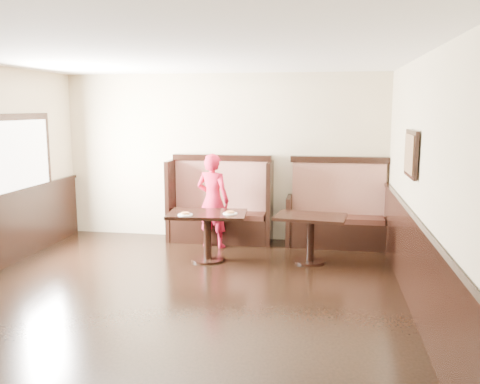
% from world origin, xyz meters
% --- Properties ---
extents(ground, '(7.00, 7.00, 0.00)m').
position_xyz_m(ground, '(0.00, 0.00, 0.00)').
color(ground, black).
rests_on(ground, ground).
extents(room_shell, '(7.00, 7.00, 7.00)m').
position_xyz_m(room_shell, '(-0.30, 0.28, 0.67)').
color(room_shell, '#C7B890').
rests_on(room_shell, ground).
extents(booth_main, '(1.75, 0.72, 1.45)m').
position_xyz_m(booth_main, '(0.00, 3.30, 0.53)').
color(booth_main, black).
rests_on(booth_main, ground).
extents(booth_neighbor, '(1.65, 0.72, 1.45)m').
position_xyz_m(booth_neighbor, '(1.95, 3.29, 0.48)').
color(booth_neighbor, black).
rests_on(booth_neighbor, ground).
extents(table_main, '(1.18, 0.79, 0.72)m').
position_xyz_m(table_main, '(0.04, 2.13, 0.55)').
color(table_main, black).
rests_on(table_main, ground).
extents(table_neighbor, '(1.07, 0.77, 0.69)m').
position_xyz_m(table_neighbor, '(1.54, 2.30, 0.52)').
color(table_neighbor, black).
rests_on(table_neighbor, ground).
extents(child, '(0.63, 0.49, 1.52)m').
position_xyz_m(child, '(-0.04, 2.88, 0.76)').
color(child, '#B5132E').
rests_on(child, ground).
extents(pizza_plate_left, '(0.21, 0.21, 0.04)m').
position_xyz_m(pizza_plate_left, '(-0.23, 1.91, 0.73)').
color(pizza_plate_left, white).
rests_on(pizza_plate_left, table_main).
extents(pizza_plate_right, '(0.21, 0.21, 0.04)m').
position_xyz_m(pizza_plate_right, '(0.39, 2.10, 0.73)').
color(pizza_plate_right, white).
rests_on(pizza_plate_right, table_main).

